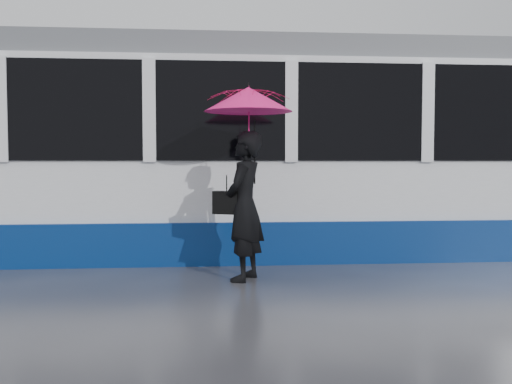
{
  "coord_description": "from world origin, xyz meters",
  "views": [
    {
      "loc": [
        -0.73,
        -6.81,
        1.48
      ],
      "look_at": [
        -0.11,
        0.38,
        1.1
      ],
      "focal_mm": 40.0,
      "sensor_mm": 36.0,
      "label": 1
    }
  ],
  "objects": [
    {
      "name": "woman",
      "position": [
        -0.26,
        0.25,
        0.93
      ],
      "size": [
        0.68,
        0.8,
        1.86
      ],
      "primitive_type": "imported",
      "rotation": [
        0.0,
        0.0,
        -1.98
      ],
      "color": "black",
      "rests_on": "ground"
    },
    {
      "name": "rails",
      "position": [
        0.0,
        2.5,
        0.01
      ],
      "size": [
        34.0,
        1.51,
        0.02
      ],
      "color": "#3F3D38",
      "rests_on": "ground"
    },
    {
      "name": "tram",
      "position": [
        -1.02,
        2.5,
        1.64
      ],
      "size": [
        26.0,
        2.56,
        3.35
      ],
      "color": "white",
      "rests_on": "ground"
    },
    {
      "name": "umbrella",
      "position": [
        -0.21,
        0.25,
        2.04
      ],
      "size": [
        1.44,
        1.44,
        1.26
      ],
      "rotation": [
        0.0,
        0.0,
        -0.41
      ],
      "color": "#FF1572",
      "rests_on": "ground"
    },
    {
      "name": "handbag",
      "position": [
        -0.48,
        0.27,
        0.98
      ],
      "size": [
        0.36,
        0.27,
        0.47
      ],
      "rotation": [
        0.0,
        0.0,
        -0.41
      ],
      "color": "black",
      "rests_on": "ground"
    },
    {
      "name": "ground",
      "position": [
        0.0,
        0.0,
        0.0
      ],
      "size": [
        90.0,
        90.0,
        0.0
      ],
      "primitive_type": "plane",
      "color": "#2E2D33",
      "rests_on": "ground"
    }
  ]
}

